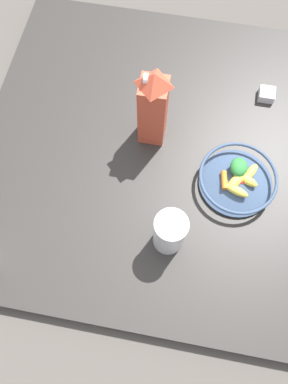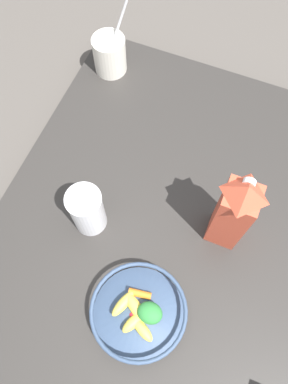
{
  "view_description": "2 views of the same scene",
  "coord_description": "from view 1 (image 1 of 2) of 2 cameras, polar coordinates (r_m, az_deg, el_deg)",
  "views": [
    {
      "loc": [
        0.56,
        0.06,
        1.07
      ],
      "look_at": [
        0.18,
        -0.01,
        0.09
      ],
      "focal_mm": 35.0,
      "sensor_mm": 36.0,
      "label": 1
    },
    {
      "loc": [
        0.04,
        0.34,
        0.99
      ],
      "look_at": [
        0.18,
        -0.01,
        0.13
      ],
      "focal_mm": 35.0,
      "sensor_mm": 36.0,
      "label": 2
    }
  ],
  "objects": [
    {
      "name": "ground_plane",
      "position": [
        1.22,
        1.87,
        6.13
      ],
      "size": [
        6.0,
        6.0,
        0.0
      ],
      "primitive_type": "plane",
      "color": "#4C4742"
    },
    {
      "name": "countertop",
      "position": [
        1.2,
        1.9,
        6.56
      ],
      "size": [
        1.1,
        1.1,
        0.04
      ],
      "color": "#2D2B28",
      "rests_on": "ground_plane"
    },
    {
      "name": "spice_jar",
      "position": [
        1.33,
        18.16,
        13.92
      ],
      "size": [
        0.05,
        0.05,
        0.03
      ],
      "color": "silver",
      "rests_on": "countertop"
    },
    {
      "name": "milk_carton",
      "position": [
        1.08,
        1.39,
        12.78
      ],
      "size": [
        0.08,
        0.08,
        0.29
      ],
      "color": "#CC4C33",
      "rests_on": "countertop"
    },
    {
      "name": "drinking_cup",
      "position": [
        0.99,
        3.92,
        -6.15
      ],
      "size": [
        0.09,
        0.09,
        0.16
      ],
      "color": "white",
      "rests_on": "countertop"
    },
    {
      "name": "fruit_bowl",
      "position": [
        1.13,
        14.06,
        1.9
      ],
      "size": [
        0.23,
        0.23,
        0.08
      ],
      "color": "#384C6B",
      "rests_on": "countertop"
    }
  ]
}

